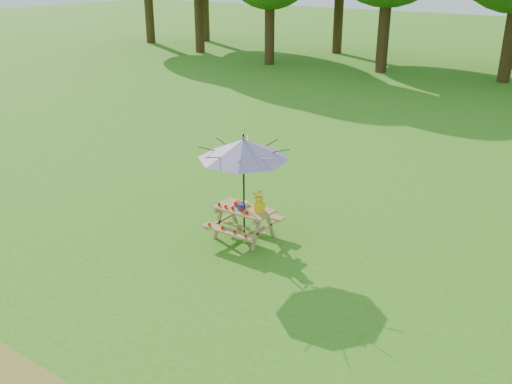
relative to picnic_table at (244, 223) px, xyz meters
The scene contains 6 objects.
ground 2.83m from the picnic_table, 85.42° to the right, with size 120.00×120.00×0.00m, color #3E7516.
picnic_table is the anchor object (origin of this frame).
patio_umbrella 1.62m from the picnic_table, 84.81° to the left, with size 2.26×2.26×2.25m.
produce_bins 0.40m from the picnic_table, behind, with size 0.29×0.39×0.13m.
tomatoes_row 0.44m from the picnic_table, 130.12° to the right, with size 0.77×0.13×0.07m, color red, non-canonical shape.
flower_bucket 0.71m from the picnic_table, ahead, with size 0.39×0.37×0.51m.
Camera 1 is at (6.08, -5.89, 5.40)m, focal length 40.00 mm.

